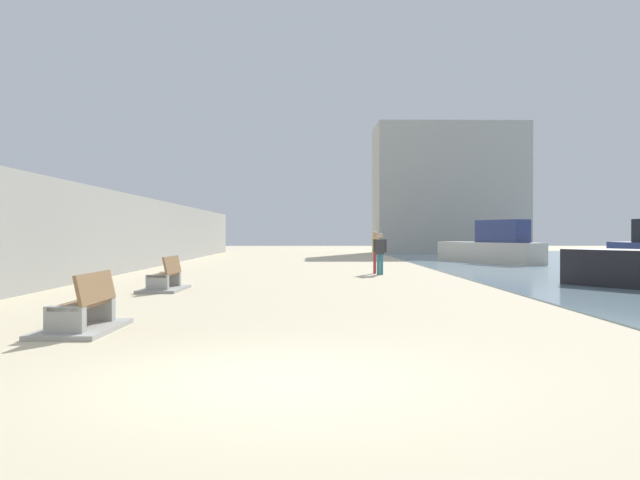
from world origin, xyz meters
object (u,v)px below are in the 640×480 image
(bench_far, at_px, (165,282))
(bench_near, at_px, (84,317))
(person_standing, at_px, (380,251))
(person_walking, at_px, (375,249))
(boat_far_right, at_px, (492,247))

(bench_far, bearing_deg, bench_near, -87.08)
(bench_far, bearing_deg, person_standing, 45.35)
(bench_near, distance_m, bench_far, 7.69)
(bench_far, xyz_separation_m, person_walking, (6.74, 7.66, 0.77))
(bench_near, distance_m, boat_far_right, 27.77)
(boat_far_right, bearing_deg, bench_far, -130.19)
(bench_near, xyz_separation_m, bench_far, (-0.39, 7.68, 0.00))
(bench_far, distance_m, person_standing, 9.81)
(bench_far, height_order, person_standing, person_standing)
(person_walking, xyz_separation_m, person_standing, (0.14, -0.70, -0.05))
(person_standing, bearing_deg, person_walking, 101.24)
(bench_near, bearing_deg, person_walking, 67.53)
(bench_far, relative_size, person_walking, 1.25)
(bench_near, xyz_separation_m, boat_far_right, (13.58, 24.21, 0.65))
(person_walking, relative_size, boat_far_right, 0.23)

